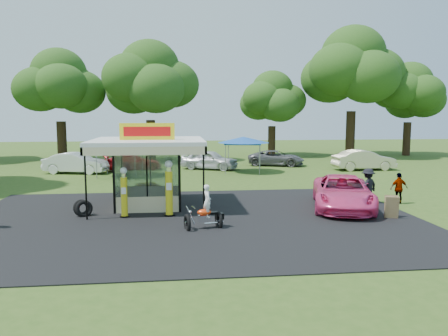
{
  "coord_description": "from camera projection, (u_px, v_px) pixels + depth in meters",
  "views": [
    {
      "loc": [
        -0.72,
        -16.69,
        4.59
      ],
      "look_at": [
        1.64,
        4.0,
        2.03
      ],
      "focal_mm": 35.0,
      "sensor_mm": 36.0,
      "label": 1
    }
  ],
  "objects": [
    {
      "name": "oak_far_f",
      "position": [
        409.0,
        97.0,
        48.39
      ],
      "size": [
        8.4,
        8.4,
        10.12
      ],
      "color": "black",
      "rests_on": "ground"
    },
    {
      "name": "bg_car_d",
      "position": [
        276.0,
        158.0,
        39.25
      ],
      "size": [
        5.45,
        3.85,
        1.38
      ],
      "primitive_type": "imported",
      "rotation": [
        0.0,
        0.0,
        1.22
      ],
      "color": "#5A5A5C",
      "rests_on": "ground"
    },
    {
      "name": "oak_far_c",
      "position": [
        150.0,
        87.0,
        42.03
      ],
      "size": [
        9.7,
        9.7,
        11.44
      ],
      "color": "black",
      "rests_on": "ground"
    },
    {
      "name": "bg_car_a",
      "position": [
        76.0,
        163.0,
        34.07
      ],
      "size": [
        5.17,
        2.72,
        1.62
      ],
      "primitive_type": "imported",
      "rotation": [
        0.0,
        0.0,
        1.36
      ],
      "color": "white",
      "rests_on": "ground"
    },
    {
      "name": "spare_tires",
      "position": [
        83.0,
        208.0,
        19.64
      ],
      "size": [
        0.99,
        0.83,
        0.8
      ],
      "rotation": [
        0.0,
        0.0,
        0.43
      ],
      "color": "black",
      "rests_on": "ground"
    },
    {
      "name": "bg_car_e",
      "position": [
        364.0,
        160.0,
        36.12
      ],
      "size": [
        5.12,
        1.91,
        1.67
      ],
      "primitive_type": "imported",
      "rotation": [
        0.0,
        0.0,
        1.6
      ],
      "color": "beige",
      "rests_on": "ground"
    },
    {
      "name": "tent_east",
      "position": [
        243.0,
        140.0,
        34.54
      ],
      "size": [
        4.05,
        4.05,
        2.83
      ],
      "rotation": [
        0.0,
        0.0,
        -0.21
      ],
      "color": "gray",
      "rests_on": "ground"
    },
    {
      "name": "oak_far_e",
      "position": [
        352.0,
        75.0,
        46.97
      ],
      "size": [
        11.52,
        11.52,
        13.72
      ],
      "color": "black",
      "rests_on": "ground"
    },
    {
      "name": "bg_car_b",
      "position": [
        133.0,
        162.0,
        36.01
      ],
      "size": [
        4.97,
        3.0,
        1.35
      ],
      "primitive_type": "imported",
      "rotation": [
        0.0,
        0.0,
        1.82
      ],
      "color": "#B70E14",
      "rests_on": "ground"
    },
    {
      "name": "spectator_east_b",
      "position": [
        399.0,
        188.0,
        22.46
      ],
      "size": [
        0.96,
        0.43,
        1.61
      ],
      "primitive_type": "imported",
      "rotation": [
        0.0,
        0.0,
        3.18
      ],
      "color": "gray",
      "rests_on": "ground"
    },
    {
      "name": "bg_car_c",
      "position": [
        209.0,
        160.0,
        36.56
      ],
      "size": [
        5.15,
        3.8,
        1.63
      ],
      "primitive_type": "imported",
      "rotation": [
        0.0,
        0.0,
        1.12
      ],
      "color": "silver",
      "rests_on": "ground"
    },
    {
      "name": "gas_pump_right",
      "position": [
        169.0,
        190.0,
        19.56
      ],
      "size": [
        0.48,
        0.48,
        2.56
      ],
      "color": "black",
      "rests_on": "ground"
    },
    {
      "name": "ground",
      "position": [
        194.0,
        232.0,
        17.11
      ],
      "size": [
        120.0,
        120.0,
        0.0
      ],
      "primitive_type": "plane",
      "color": "#314F18",
      "rests_on": "ground"
    },
    {
      "name": "gas_pump_left",
      "position": [
        124.0,
        194.0,
        19.35
      ],
      "size": [
        0.42,
        0.42,
        2.27
      ],
      "color": "black",
      "rests_on": "ground"
    },
    {
      "name": "oak_far_b",
      "position": [
        60.0,
        91.0,
        42.91
      ],
      "size": [
        9.05,
        9.05,
        10.79
      ],
      "color": "black",
      "rests_on": "ground"
    },
    {
      "name": "tent_west",
      "position": [
        120.0,
        140.0,
        32.28
      ],
      "size": [
        4.26,
        4.26,
        2.98
      ],
      "rotation": [
        0.0,
        0.0,
        -0.12
      ],
      "color": "gray",
      "rests_on": "ground"
    },
    {
      "name": "kiosk_car",
      "position": [
        152.0,
        190.0,
        23.92
      ],
      "size": [
        2.82,
        1.13,
        0.96
      ],
      "primitive_type": "imported",
      "rotation": [
        0.0,
        0.0,
        1.57
      ],
      "color": "yellow",
      "rests_on": "ground"
    },
    {
      "name": "oak_far_d",
      "position": [
        272.0,
        103.0,
        47.98
      ],
      "size": [
        7.68,
        7.68,
        9.15
      ],
      "color": "black",
      "rests_on": "ground"
    },
    {
      "name": "pink_sedan",
      "position": [
        343.0,
        193.0,
        21.19
      ],
      "size": [
        4.27,
        6.38,
        1.63
      ],
      "primitive_type": "imported",
      "rotation": [
        0.0,
        0.0,
        -0.29
      ],
      "color": "#ED4083",
      "rests_on": "ground"
    },
    {
      "name": "spectator_east_a",
      "position": [
        368.0,
        186.0,
        22.45
      ],
      "size": [
        1.37,
        1.18,
        1.84
      ],
      "primitive_type": "imported",
      "rotation": [
        0.0,
        0.0,
        3.65
      ],
      "color": "black",
      "rests_on": "ground"
    },
    {
      "name": "asphalt_apron",
      "position": [
        192.0,
        220.0,
        19.07
      ],
      "size": [
        20.0,
        14.0,
        0.04
      ],
      "primitive_type": "cube",
      "color": "black",
      "rests_on": "ground"
    },
    {
      "name": "a_frame_sign",
      "position": [
        392.0,
        207.0,
        19.23
      ],
      "size": [
        0.62,
        0.68,
        1.02
      ],
      "rotation": [
        0.0,
        0.0,
        -0.35
      ],
      "color": "#593819",
      "rests_on": "ground"
    },
    {
      "name": "motorcycle",
      "position": [
        206.0,
        211.0,
        17.5
      ],
      "size": [
        1.65,
        1.05,
        1.88
      ],
      "rotation": [
        0.0,
        0.0,
        0.23
      ],
      "color": "black",
      "rests_on": "ground"
    },
    {
      "name": "gas_station_kiosk",
      "position": [
        149.0,
        171.0,
        21.59
      ],
      "size": [
        5.4,
        5.4,
        4.18
      ],
      "color": "white",
      "rests_on": "ground"
    }
  ]
}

